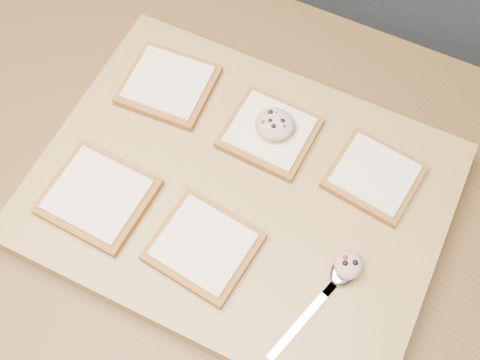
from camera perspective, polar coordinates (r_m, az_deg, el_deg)
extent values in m
cube|color=slate|center=(1.26, 4.10, -14.42)|extent=(1.90, 0.75, 0.84)
cube|color=brown|center=(0.83, 6.13, -8.19)|extent=(2.00, 0.80, 0.06)
cube|color=tan|center=(0.80, 0.00, -1.46)|extent=(0.53, 0.40, 0.04)
cube|color=brown|center=(0.86, -6.80, 8.89)|extent=(0.13, 0.12, 0.01)
cube|color=beige|center=(0.86, -6.86, 9.22)|extent=(0.11, 0.10, 0.00)
cube|color=brown|center=(0.82, 2.84, 4.46)|extent=(0.12, 0.11, 0.01)
cube|color=beige|center=(0.81, 2.86, 4.76)|extent=(0.10, 0.09, 0.00)
cube|color=brown|center=(0.81, 12.58, 0.33)|extent=(0.12, 0.11, 0.01)
cube|color=beige|center=(0.80, 12.69, 0.57)|extent=(0.10, 0.10, 0.00)
cube|color=brown|center=(0.79, -13.29, -1.57)|extent=(0.13, 0.12, 0.01)
cube|color=beige|center=(0.79, -13.42, -1.30)|extent=(0.11, 0.10, 0.00)
cube|color=brown|center=(0.75, -3.46, -6.33)|extent=(0.13, 0.12, 0.01)
cube|color=beige|center=(0.74, -3.49, -6.11)|extent=(0.11, 0.10, 0.00)
ellipsoid|color=tan|center=(0.80, 3.32, 5.28)|extent=(0.05, 0.05, 0.02)
sphere|color=black|center=(0.79, 4.04, 5.57)|extent=(0.01, 0.01, 0.01)
sphere|color=black|center=(0.80, 2.91, 6.39)|extent=(0.01, 0.01, 0.01)
sphere|color=black|center=(0.79, 3.20, 5.07)|extent=(0.01, 0.01, 0.01)
sphere|color=black|center=(0.79, 2.89, 5.56)|extent=(0.01, 0.01, 0.01)
sphere|color=#A5140C|center=(0.79, 4.20, 5.04)|extent=(0.01, 0.01, 0.01)
sphere|color=#A5140C|center=(0.80, 3.43, 6.25)|extent=(0.01, 0.01, 0.01)
sphere|color=#A5140C|center=(0.79, 2.23, 5.50)|extent=(0.01, 0.01, 0.01)
ellipsoid|color=silver|center=(0.75, 10.06, -8.32)|extent=(0.05, 0.06, 0.01)
cube|color=silver|center=(0.75, 8.81, -9.82)|extent=(0.02, 0.03, 0.00)
cube|color=silver|center=(0.73, 6.12, -12.93)|extent=(0.05, 0.12, 0.00)
ellipsoid|color=tan|center=(0.74, 10.25, -7.96)|extent=(0.03, 0.04, 0.02)
sphere|color=black|center=(0.73, 10.85, -7.73)|extent=(0.01, 0.01, 0.01)
sphere|color=black|center=(0.73, 9.95, -7.80)|extent=(0.01, 0.01, 0.01)
sphere|color=#A5140C|center=(0.73, 9.97, -7.27)|extent=(0.01, 0.01, 0.01)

